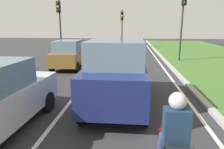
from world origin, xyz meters
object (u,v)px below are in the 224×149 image
at_px(car_suv_ahead, 117,72).
at_px(rider_person, 176,125).
at_px(traffic_light_near_right, 183,14).
at_px(car_hatchback_far, 69,54).
at_px(traffic_light_overhead_left, 59,18).
at_px(traffic_light_far_median, 122,23).

bearing_deg(car_suv_ahead, rider_person, -71.94).
bearing_deg(traffic_light_near_right, car_hatchback_far, -157.92).
relative_size(car_hatchback_far, traffic_light_overhead_left, 0.76).
relative_size(rider_person, traffic_light_far_median, 0.27).
xyz_separation_m(car_suv_ahead, traffic_light_near_right, (4.18, 9.16, 2.33)).
xyz_separation_m(traffic_light_overhead_left, traffic_light_far_median, (5.02, 6.54, -0.34)).
bearing_deg(traffic_light_far_median, car_hatchback_far, -104.42).
bearing_deg(car_suv_ahead, traffic_light_far_median, 92.34).
height_order(rider_person, traffic_light_far_median, traffic_light_far_median).
xyz_separation_m(car_hatchback_far, traffic_light_far_median, (2.89, 11.24, 2.08)).
bearing_deg(traffic_light_overhead_left, rider_person, -64.91).
bearing_deg(car_hatchback_far, car_suv_ahead, -61.21).
distance_m(traffic_light_near_right, traffic_light_overhead_left, 9.91).
relative_size(car_suv_ahead, traffic_light_near_right, 0.89).
relative_size(car_suv_ahead, traffic_light_far_median, 1.03).
xyz_separation_m(car_suv_ahead, traffic_light_far_median, (-0.58, 17.30, 1.79)).
bearing_deg(traffic_light_overhead_left, car_hatchback_far, -65.66).
bearing_deg(car_suv_ahead, traffic_light_near_right, 65.88).
xyz_separation_m(traffic_light_near_right, traffic_light_overhead_left, (-9.78, 1.59, -0.20)).
relative_size(car_hatchback_far, rider_person, 3.20).
relative_size(rider_person, traffic_light_near_right, 0.23).
xyz_separation_m(rider_person, traffic_light_overhead_left, (-6.79, 14.51, 2.11)).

